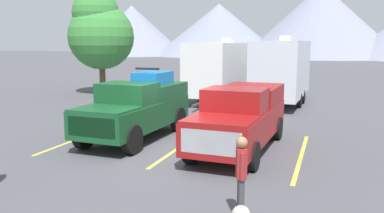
# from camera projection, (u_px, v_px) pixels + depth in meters

# --- Properties ---
(ground_plane) EXTENTS (240.00, 240.00, 0.00)m
(ground_plane) POSITION_uv_depth(u_px,v_px,m) (172.00, 152.00, 12.81)
(ground_plane) COLOR #47474C
(pickup_truck_a) EXTENTS (2.29, 5.39, 2.54)m
(pickup_truck_a) POSITION_uv_depth(u_px,v_px,m) (138.00, 106.00, 14.61)
(pickup_truck_a) COLOR #144723
(pickup_truck_a) RESTS_ON ground
(pickup_truck_b) EXTENTS (2.29, 5.76, 2.09)m
(pickup_truck_b) POSITION_uv_depth(u_px,v_px,m) (241.00, 116.00, 13.10)
(pickup_truck_b) COLOR maroon
(pickup_truck_b) RESTS_ON ground
(lot_stripe_a) EXTENTS (0.12, 5.50, 0.01)m
(lot_stripe_a) POSITION_uv_depth(u_px,v_px,m) (84.00, 136.00, 14.97)
(lot_stripe_a) COLOR gold
(lot_stripe_a) RESTS_ON ground
(lot_stripe_b) EXTENTS (0.12, 5.50, 0.01)m
(lot_stripe_b) POSITION_uv_depth(u_px,v_px,m) (182.00, 145.00, 13.68)
(lot_stripe_b) COLOR gold
(lot_stripe_b) RESTS_ON ground
(lot_stripe_c) EXTENTS (0.12, 5.50, 0.01)m
(lot_stripe_c) POSITION_uv_depth(u_px,v_px,m) (301.00, 156.00, 12.39)
(lot_stripe_c) COLOR gold
(lot_stripe_c) RESTS_ON ground
(camper_trailer_a) EXTENTS (2.63, 8.75, 3.76)m
(camper_trailer_a) POSITION_uv_depth(u_px,v_px,m) (222.00, 67.00, 24.21)
(camper_trailer_a) COLOR white
(camper_trailer_a) RESTS_ON ground
(camper_trailer_b) EXTENTS (2.67, 7.79, 3.87)m
(camper_trailer_b) POSITION_uv_depth(u_px,v_px,m) (282.00, 69.00, 22.36)
(camper_trailer_b) COLOR silver
(camper_trailer_b) RESTS_ON ground
(person_b) EXTENTS (0.27, 0.35, 1.68)m
(person_b) POSITION_uv_depth(u_px,v_px,m) (241.00, 172.00, 7.87)
(person_b) COLOR #3F3F42
(person_b) RESTS_ON ground
(tree_a) EXTENTS (4.43, 4.43, 6.97)m
(tree_a) POSITION_uv_depth(u_px,v_px,m) (100.00, 31.00, 26.92)
(tree_a) COLOR brown
(tree_a) RESTS_ON ground
(mountain_ridge) EXTENTS (124.29, 41.87, 16.53)m
(mountain_ridge) POSITION_uv_depth(u_px,v_px,m) (322.00, 28.00, 92.49)
(mountain_ridge) COLOR gray
(mountain_ridge) RESTS_ON ground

